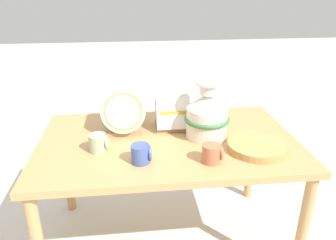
% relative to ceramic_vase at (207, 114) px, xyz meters
% --- Properties ---
extents(ground_plane, '(14.00, 14.00, 0.00)m').
position_rel_ceramic_vase_xyz_m(ground_plane, '(-0.21, -0.01, -0.81)').
color(ground_plane, beige).
extents(display_table, '(1.36, 0.83, 0.68)m').
position_rel_ceramic_vase_xyz_m(display_table, '(-0.21, -0.01, -0.21)').
color(display_table, tan).
rests_on(display_table, ground_plane).
extents(ceramic_vase, '(0.24, 0.24, 0.31)m').
position_rel_ceramic_vase_xyz_m(ceramic_vase, '(0.00, 0.00, 0.00)').
color(ceramic_vase, silver).
rests_on(ceramic_vase, display_table).
extents(dish_rack_round_plates, '(0.24, 0.20, 0.26)m').
position_rel_ceramic_vase_xyz_m(dish_rack_round_plates, '(-0.44, 0.12, -0.02)').
color(dish_rack_round_plates, tan).
rests_on(dish_rack_round_plates, display_table).
extents(dish_rack_square_plates, '(0.19, 0.19, 0.20)m').
position_rel_ceramic_vase_xyz_m(dish_rack_square_plates, '(-0.17, 0.14, -0.05)').
color(dish_rack_square_plates, tan).
rests_on(dish_rack_square_plates, display_table).
extents(wicker_charger_stack, '(0.29, 0.29, 0.04)m').
position_rel_ceramic_vase_xyz_m(wicker_charger_stack, '(0.22, -0.18, -0.11)').
color(wicker_charger_stack, tan).
rests_on(wicker_charger_stack, display_table).
extents(mug_cobalt_glaze, '(0.09, 0.09, 0.09)m').
position_rel_ceramic_vase_xyz_m(mug_cobalt_glaze, '(-0.36, -0.23, -0.09)').
color(mug_cobalt_glaze, '#42569E').
rests_on(mug_cobalt_glaze, display_table).
extents(mug_terracotta_glaze, '(0.09, 0.09, 0.09)m').
position_rel_ceramic_vase_xyz_m(mug_terracotta_glaze, '(-0.03, -0.26, -0.09)').
color(mug_terracotta_glaze, '#B76647').
rests_on(mug_terracotta_glaze, display_table).
extents(mug_sage_glaze, '(0.09, 0.09, 0.09)m').
position_rel_ceramic_vase_xyz_m(mug_sage_glaze, '(-0.56, -0.10, -0.09)').
color(mug_sage_glaze, '#9EB28E').
rests_on(mug_sage_glaze, display_table).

